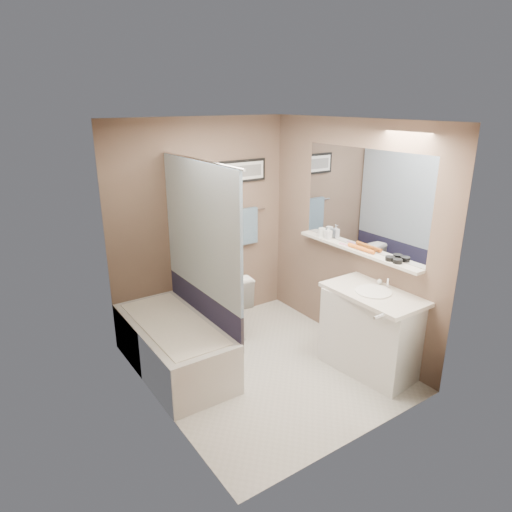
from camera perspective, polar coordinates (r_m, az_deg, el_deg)
ground at (r=4.75m, az=1.05°, el=-13.74°), size 2.50×2.50×0.00m
ceiling at (r=4.00m, az=1.26°, el=16.31°), size 2.20×2.50×0.04m
wall_back at (r=5.23m, az=-6.71°, el=3.70°), size 2.20×0.04×2.40m
wall_front at (r=3.37m, az=13.43°, el=-5.51°), size 2.20×0.04×2.40m
wall_left at (r=3.74m, az=-12.49°, el=-2.93°), size 0.04×2.50×2.40m
wall_right at (r=4.90m, az=11.51°, el=2.40°), size 0.04×2.50×2.40m
tile_surround at (r=4.25m, az=-15.03°, el=-3.35°), size 0.02×1.55×2.00m
curtain_rod at (r=4.24m, az=-7.30°, el=11.85°), size 0.02×1.55×0.02m
curtain_upper at (r=4.37m, az=-6.95°, el=3.37°), size 0.03×1.45×1.28m
curtain_lower at (r=4.66m, az=-6.55°, el=-6.39°), size 0.03×1.45×0.36m
mirror at (r=4.71m, az=13.23°, el=6.88°), size 0.02×1.60×1.00m
shelf at (r=4.80m, az=12.32°, el=0.74°), size 0.12×1.60×0.03m
towel_bar at (r=5.46m, az=-1.54°, el=5.56°), size 0.60×0.02×0.02m
towel at (r=5.49m, az=-1.41°, el=3.69°), size 0.34×0.05×0.44m
art_frame at (r=5.38m, az=-1.69°, el=10.57°), size 0.62×0.02×0.26m
art_mat at (r=5.37m, az=-1.61°, el=10.56°), size 0.56×0.00×0.20m
art_image at (r=5.37m, az=-1.59°, el=10.55°), size 0.50×0.00×0.13m
door at (r=3.84m, az=18.95°, el=-6.21°), size 0.80×0.02×2.00m
door_handle at (r=3.63m, az=15.10°, el=-7.31°), size 0.10×0.02×0.02m
bathtub at (r=4.68m, az=-10.24°, el=-11.02°), size 0.71×1.51×0.50m
tub_rim at (r=4.56m, az=-10.43°, el=-8.30°), size 0.56×1.36×0.02m
toilet at (r=5.24m, az=-4.01°, el=-5.68°), size 0.53×0.80×0.77m
vanity at (r=4.66m, az=14.17°, el=-9.32°), size 0.59×0.95×0.80m
countertop at (r=4.48m, az=14.51°, el=-4.62°), size 0.54×0.96×0.04m
sink_basin at (r=4.46m, az=14.46°, el=-4.32°), size 0.34×0.34×0.01m
faucet_spout at (r=4.59m, az=16.17°, el=-3.24°), size 0.02×0.02×0.10m
faucet_knob at (r=4.65m, az=15.21°, el=-3.10°), size 0.05×0.05×0.05m
candle_bowl_near at (r=4.46m, az=17.28°, el=-0.62°), size 0.09×0.09×0.04m
candle_bowl_far at (r=4.51m, az=16.40°, el=-0.31°), size 0.09×0.09×0.04m
hair_brush_front at (r=4.70m, az=13.52°, el=0.75°), size 0.05×0.22×0.04m
hair_brush_back at (r=4.77m, az=12.51°, el=1.10°), size 0.05×0.22×0.04m
pink_comb at (r=4.89m, az=11.11°, el=1.40°), size 0.05×0.16×0.01m
glass_jar at (r=5.13m, az=8.26°, el=2.92°), size 0.08×0.08×0.10m
soap_bottle at (r=5.05m, az=9.02°, el=2.91°), size 0.07×0.07×0.15m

